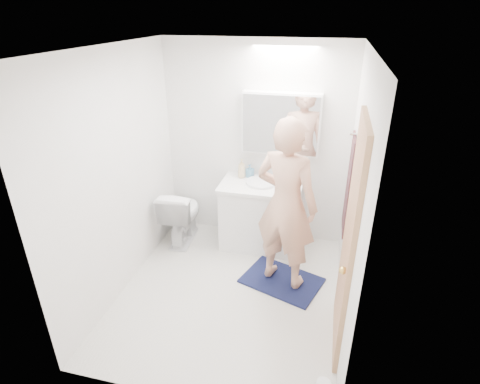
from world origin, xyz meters
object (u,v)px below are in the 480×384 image
(soap_bottle_a, at_px, (242,168))
(soap_bottle_b, at_px, (250,171))
(toilet, at_px, (182,214))
(medicine_cabinet, at_px, (281,124))
(person, at_px, (286,205))
(vanity_cabinet, at_px, (260,217))
(toothbrush_cup, at_px, (284,178))

(soap_bottle_a, height_order, soap_bottle_b, soap_bottle_a)
(soap_bottle_a, bearing_deg, toilet, -159.34)
(medicine_cabinet, bearing_deg, person, -76.98)
(vanity_cabinet, distance_m, person, 0.94)
(toilet, relative_size, soap_bottle_a, 3.06)
(vanity_cabinet, xyz_separation_m, soap_bottle_b, (-0.17, 0.18, 0.51))
(toilet, relative_size, toothbrush_cup, 7.80)
(medicine_cabinet, xyz_separation_m, toothbrush_cup, (0.07, -0.05, -0.64))
(toilet, bearing_deg, soap_bottle_b, -162.89)
(medicine_cabinet, height_order, person, medicine_cabinet)
(toilet, height_order, soap_bottle_a, soap_bottle_a)
(person, xyz_separation_m, soap_bottle_b, (-0.55, 0.84, -0.03))
(soap_bottle_b, relative_size, toothbrush_cup, 1.78)
(vanity_cabinet, height_order, soap_bottle_b, soap_bottle_b)
(toilet, distance_m, toothbrush_cup, 1.34)
(toothbrush_cup, bearing_deg, person, -80.97)
(toilet, distance_m, soap_bottle_b, 1.01)
(medicine_cabinet, bearing_deg, toilet, -164.12)
(medicine_cabinet, height_order, toothbrush_cup, medicine_cabinet)
(vanity_cabinet, distance_m, soap_bottle_a, 0.63)
(person, height_order, toothbrush_cup, person)
(toilet, xyz_separation_m, soap_bottle_b, (0.80, 0.30, 0.54))
(soap_bottle_b, bearing_deg, soap_bottle_a, -162.74)
(toilet, bearing_deg, toothbrush_cup, -170.38)
(medicine_cabinet, distance_m, toilet, 1.65)
(person, height_order, soap_bottle_a, person)
(person, distance_m, soap_bottle_b, 1.00)
(soap_bottle_b, bearing_deg, vanity_cabinet, -46.49)
(person, bearing_deg, toilet, -3.15)
(medicine_cabinet, relative_size, soap_bottle_a, 3.74)
(medicine_cabinet, height_order, soap_bottle_b, medicine_cabinet)
(vanity_cabinet, distance_m, toothbrush_cup, 0.56)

